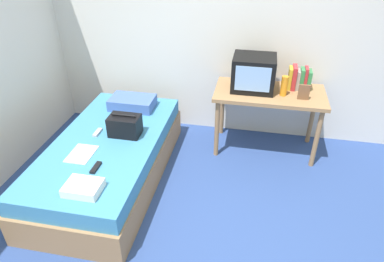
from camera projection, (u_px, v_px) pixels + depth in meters
ground_plane at (182, 248)px, 2.81m from camera, size 8.00×8.00×0.00m
wall_back at (220, 23)px, 3.79m from camera, size 5.20×0.10×2.60m
bed at (110, 159)px, 3.46m from camera, size 1.00×2.00×0.46m
desk at (269, 99)px, 3.70m from camera, size 1.16×0.60×0.72m
tv at (253, 73)px, 3.62m from camera, size 0.44×0.39×0.36m
water_bottle at (284, 86)px, 3.53m from camera, size 0.07×0.07×0.21m
book_row at (299, 79)px, 3.66m from camera, size 0.23×0.17×0.25m
picture_frame at (304, 92)px, 3.46m from camera, size 0.11×0.02×0.16m
pillow at (132, 103)px, 3.87m from camera, size 0.49×0.31×0.12m
handbag at (125, 126)px, 3.36m from camera, size 0.30×0.20×0.22m
magazine at (82, 154)px, 3.12m from camera, size 0.21×0.29×0.01m
remote_dark at (96, 168)px, 2.94m from camera, size 0.04×0.16×0.02m
remote_silver at (98, 132)px, 3.42m from camera, size 0.04×0.14×0.02m
folded_towel at (83, 188)px, 2.69m from camera, size 0.28×0.22×0.07m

